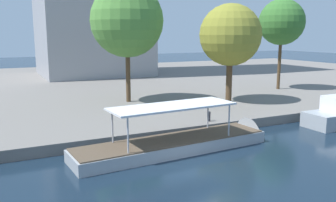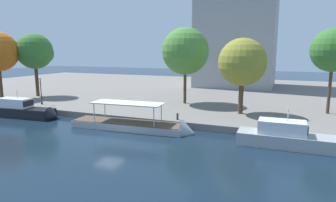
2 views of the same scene
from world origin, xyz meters
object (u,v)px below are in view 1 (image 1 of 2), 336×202
Objects in this scene: tour_boat_1 at (188,144)px; tree_2 at (282,21)px; tree_3 at (127,21)px; tree_4 at (230,34)px; mooring_bollard_0 at (209,116)px.

tour_boat_1 is 25.72m from tree_2.
tree_3 is 10.02m from tree_4.
tree_3 is 1.19× the size of tree_4.
tree_2 reaches higher than tour_boat_1.
tree_3 is at bearing 81.83° from tour_boat_1.
tour_boat_1 is 1.26× the size of tree_3.
mooring_bollard_0 is 0.08× the size of tree_4.
tree_2 is at bearing 29.92° from tour_boat_1.
tree_3 is at bearing 178.68° from tree_2.
tour_boat_1 is 15.49m from tree_4.
tree_4 is (9.98, 9.53, 7.03)m from tour_boat_1.
tree_2 is at bearing 21.20° from tree_4.
tree_3 reaches higher than mooring_bollard_0.
tree_2 reaches higher than tree_4.
mooring_bollard_0 is 0.07× the size of tree_3.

